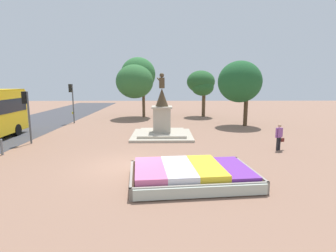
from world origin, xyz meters
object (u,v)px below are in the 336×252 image
Objects in this scene: traffic_light_mid_block at (27,107)px; pedestrian_with_handbag at (279,136)px; flower_planter at (191,174)px; traffic_light_far_corner at (72,97)px; kerb_bollard_north at (2,147)px; statue_monument at (162,124)px.

pedestrian_with_handbag is (16.11, -1.96, -1.55)m from traffic_light_mid_block.
flower_planter is 1.40× the size of traffic_light_far_corner.
flower_planter is 1.56× the size of traffic_light_mid_block.
traffic_light_mid_block is at bearing 87.30° from kerb_bollard_north.
statue_monument reaches higher than traffic_light_far_corner.
pedestrian_with_handbag is at bearing 3.04° from kerb_bollard_north.
traffic_light_mid_block reaches higher than pedestrian_with_handbag.
kerb_bollard_north is (-0.03, -11.68, -2.18)m from traffic_light_far_corner.
traffic_light_mid_block is at bearing -89.35° from traffic_light_far_corner.
traffic_light_far_corner is at bearing 89.84° from kerb_bollard_north.
statue_monument is 11.31m from traffic_light_far_corner.
statue_monument is at bearing -35.96° from traffic_light_far_corner.
traffic_light_far_corner is 2.40× the size of pedestrian_with_handbag.
traffic_light_mid_block is at bearing 145.61° from flower_planter.
kerb_bollard_north is (-9.08, -5.12, -0.44)m from statue_monument.
statue_monument reaches higher than traffic_light_mid_block.
pedestrian_with_handbag is (5.86, 5.05, 0.59)m from flower_planter.
statue_monument is at bearing 97.94° from flower_planter.
pedestrian_with_handbag is (7.16, -4.25, -0.02)m from statue_monument.
traffic_light_far_corner is at bearing 144.04° from statue_monument.
traffic_light_far_corner is 19.57m from pedestrian_with_handbag.
statue_monument is at bearing 29.40° from kerb_bollard_north.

